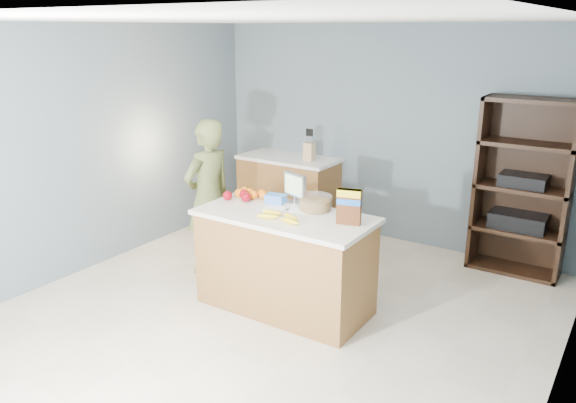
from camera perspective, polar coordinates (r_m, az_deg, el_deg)
The scene contains 15 objects.
floor at distance 5.00m, azimuth -2.24°, elevation -12.02°, with size 4.50×5.00×0.02m, color beige.
walls at distance 4.44m, azimuth -2.49°, elevation 6.93°, with size 4.52×5.02×2.51m.
counter_peninsula at distance 5.04m, azimuth -0.31°, elevation -6.50°, with size 1.56×0.76×0.90m.
back_cabinet at distance 7.14m, azimuth 0.08°, elevation 1.04°, with size 1.24×0.62×0.90m.
shelving_unit at distance 6.18m, azimuth 22.76°, elevation 1.06°, with size 0.90×0.40×1.80m.
person at distance 5.75m, azimuth -8.08°, elevation 0.42°, with size 0.58×0.38×1.60m, color #575F31.
knife_block at distance 6.82m, azimuth 2.17°, elevation 5.15°, with size 0.12×0.10×0.31m.
envelopes at distance 4.97m, azimuth -0.10°, elevation -0.83°, with size 0.43×0.19×0.00m.
bananas at distance 4.73m, azimuth -0.82°, elevation -1.55°, with size 0.45×0.21×0.04m.
apples at distance 5.26m, azimuth -4.98°, elevation 0.59°, with size 0.27×0.21×0.09m.
oranges at distance 5.32m, azimuth -3.76°, elevation 0.79°, with size 0.31×0.24×0.08m.
blue_carton at distance 5.16m, azimuth -1.27°, elevation 0.29°, with size 0.18×0.12×0.08m, color blue.
salad_bowl at distance 4.97m, azimuth 2.78°, elevation -0.20°, with size 0.30×0.30×0.13m.
tv at distance 5.12m, azimuth 0.69°, elevation 1.53°, with size 0.28×0.12×0.28m.
cereal_box at distance 4.59m, azimuth 6.23°, elevation -0.27°, with size 0.21×0.12×0.30m.
Camera 1 is at (2.55, -3.54, 2.44)m, focal length 35.00 mm.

